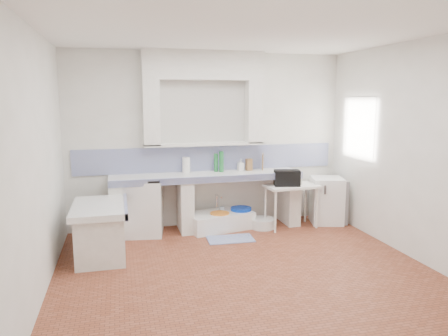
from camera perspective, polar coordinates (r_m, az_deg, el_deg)
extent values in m
plane|color=brown|center=(5.24, 2.79, -13.74)|extent=(4.50, 4.50, 0.00)
plane|color=white|center=(4.87, 3.06, 18.15)|extent=(4.50, 4.50, 0.00)
plane|color=white|center=(6.78, -2.09, 3.85)|extent=(4.50, 0.00, 4.50)
plane|color=white|center=(3.04, 14.16, -3.42)|extent=(4.50, 0.00, 4.50)
plane|color=white|center=(4.72, -24.19, 0.55)|extent=(0.00, 4.50, 4.50)
plane|color=white|center=(5.93, 24.20, 2.21)|extent=(0.00, 4.50, 4.50)
cube|color=white|center=(6.63, -2.79, 13.88)|extent=(1.90, 0.25, 0.45)
cube|color=#392212|center=(6.98, 19.33, 5.13)|extent=(0.35, 0.86, 1.06)
cube|color=white|center=(6.88, 18.49, 8.29)|extent=(0.01, 0.84, 0.24)
cube|color=white|center=(6.55, -2.36, -1.13)|extent=(3.00, 0.60, 0.08)
cube|color=navy|center=(6.28, -1.83, -1.59)|extent=(3.00, 0.04, 0.10)
cube|color=white|center=(6.51, -14.53, -5.55)|extent=(0.20, 0.55, 0.82)
cube|color=white|center=(6.58, -5.33, -5.12)|extent=(0.20, 0.55, 0.82)
cube|color=white|center=(7.06, 8.88, -4.20)|extent=(0.20, 0.55, 0.82)
cube|color=white|center=(5.68, -16.67, -5.24)|extent=(0.70, 1.10, 0.08)
cube|color=white|center=(5.78, -16.50, -8.60)|extent=(0.60, 1.00, 0.62)
cube|color=navy|center=(5.67, -13.33, -5.11)|extent=(0.04, 1.10, 0.10)
cube|color=navy|center=(6.80, -2.05, 1.32)|extent=(4.27, 0.03, 0.40)
cube|color=white|center=(6.51, -11.13, -5.29)|extent=(0.68, 0.67, 0.85)
cube|color=white|center=(6.73, -0.59, -7.31)|extent=(1.11, 0.76, 0.24)
cube|color=white|center=(6.83, 9.18, -5.18)|extent=(0.88, 0.54, 0.04)
cube|color=white|center=(7.19, 13.87, -4.32)|extent=(0.61, 0.61, 0.77)
cylinder|color=#C43C17|center=(6.73, -2.33, -7.20)|extent=(0.35, 0.35, 0.27)
cylinder|color=orange|center=(6.64, -0.59, -7.35)|extent=(0.39, 0.39, 0.29)
cylinder|color=#0733BB|center=(6.83, 2.34, -6.74)|extent=(0.42, 0.42, 0.32)
cylinder|color=white|center=(6.81, 5.29, -7.54)|extent=(0.47, 0.47, 0.15)
cylinder|color=silver|center=(6.89, -1.49, -6.79)|extent=(0.09, 0.09, 0.27)
cylinder|color=silver|center=(6.88, -0.28, -6.61)|extent=(0.11, 0.11, 0.32)
cube|color=black|center=(6.67, 8.63, -1.35)|extent=(0.44, 0.31, 0.25)
cylinder|color=#1E6D32|center=(6.70, -1.11, 0.74)|extent=(0.08, 0.08, 0.30)
cylinder|color=#1E6D32|center=(6.67, -0.37, 0.88)|extent=(0.08, 0.08, 0.33)
cube|color=olive|center=(6.83, 3.43, 0.46)|extent=(0.11, 0.09, 0.19)
cube|color=olive|center=(6.93, 5.34, 0.87)|extent=(0.09, 0.19, 0.27)
cylinder|color=white|center=(6.61, -5.20, 0.39)|extent=(0.14, 0.14, 0.25)
imported|color=white|center=(6.80, 2.29, 0.45)|extent=(0.10, 0.10, 0.20)
cube|color=navy|center=(6.27, 0.89, -9.70)|extent=(0.70, 0.42, 0.01)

